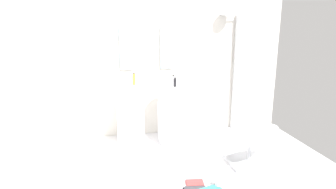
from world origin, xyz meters
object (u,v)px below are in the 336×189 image
pedestal_sink_left (130,115)px  shower_column (237,71)px  coffee_mug (218,183)px  soap_bottle_amber (134,79)px  soap_bottle_black (174,82)px  soap_bottle_grey (173,81)px  pedestal_sink_right (172,113)px  magazine_charcoal (195,189)px  soap_bottle_white (131,79)px  towel_rack (49,128)px  magazine_red (195,183)px  lounge_chair (250,140)px

pedestal_sink_left → shower_column: (1.93, 0.37, 0.58)m
coffee_mug → soap_bottle_amber: soap_bottle_amber is taller
soap_bottle_black → soap_bottle_grey: size_ratio=0.82×
pedestal_sink_right → soap_bottle_amber: (-0.58, 0.12, 0.55)m
magazine_charcoal → soap_bottle_white: bearing=87.8°
towel_rack → magazine_red: bearing=-19.6°
soap_bottle_grey → coffee_mug: bearing=-79.4°
shower_column → magazine_red: size_ratio=9.75×
magazine_charcoal → soap_bottle_grey: size_ratio=1.28×
pedestal_sink_right → magazine_charcoal: pedestal_sink_right is taller
pedestal_sink_left → soap_bottle_amber: 0.56m
soap_bottle_black → soap_bottle_grey: (-0.02, -0.00, 0.02)m
shower_column → coffee_mug: 2.33m
soap_bottle_white → soap_bottle_grey: (0.62, -0.28, 0.00)m
soap_bottle_black → soap_bottle_grey: 0.02m
soap_bottle_white → soap_bottle_amber: soap_bottle_amber is taller
soap_bottle_amber → soap_bottle_grey: bearing=-23.0°
coffee_mug → soap_bottle_amber: size_ratio=0.54×
pedestal_sink_right → soap_bottle_black: 0.54m
pedestal_sink_right → shower_column: 1.44m
lounge_chair → soap_bottle_amber: size_ratio=5.41×
magazine_red → coffee_mug: coffee_mug is taller
lounge_chair → magazine_charcoal: bearing=-151.6°
pedestal_sink_right → soap_bottle_amber: 0.80m
magazine_charcoal → soap_bottle_black: (0.05, 1.34, 1.00)m
magazine_charcoal → soap_bottle_grey: (0.03, 1.33, 1.01)m
lounge_chair → magazine_charcoal: size_ratio=4.49×
magazine_charcoal → soap_bottle_amber: size_ratio=1.21×
soap_bottle_black → coffee_mug: bearing=-80.2°
soap_bottle_amber → coffee_mug: bearing=-62.5°
pedestal_sink_right → magazine_charcoal: 1.54m
magazine_red → soap_bottle_black: 1.58m
shower_column → soap_bottle_grey: shower_column is taller
towel_rack → soap_bottle_amber: (1.14, 0.85, 0.41)m
pedestal_sink_left → pedestal_sink_right: same height
soap_bottle_white → soap_bottle_black: bearing=-23.5°
lounge_chair → towel_rack: (-2.59, 0.23, 0.28)m
lounge_chair → soap_bottle_black: bearing=135.7°
soap_bottle_black → soap_bottle_amber: size_ratio=0.78×
towel_rack → magazine_charcoal: (1.68, -0.72, -0.61)m
shower_column → magazine_charcoal: bearing=-125.3°
pedestal_sink_right → soap_bottle_amber: size_ratio=5.38×
magazine_charcoal → coffee_mug: size_ratio=2.24×
shower_column → soap_bottle_black: 1.35m
soap_bottle_grey → pedestal_sink_right: bearing=87.6°
towel_rack → magazine_charcoal: 1.93m
shower_column → soap_bottle_white: 1.90m
magazine_red → soap_bottle_grey: size_ratio=1.14×
magazine_charcoal → soap_bottle_amber: 1.96m
pedestal_sink_right → coffee_mug: 1.55m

